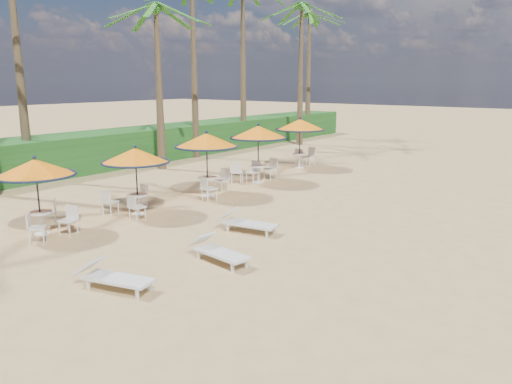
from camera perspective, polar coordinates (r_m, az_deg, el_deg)
ground at (r=11.83m, az=-11.37°, el=-9.45°), size 160.00×160.00×0.00m
scrub_hedge at (r=28.61m, az=-13.04°, el=5.30°), size 3.00×40.00×1.80m
station_0 at (r=15.53m, az=-23.63°, el=1.55°), size 2.23×2.23×2.32m
station_1 at (r=16.89m, az=-13.73°, el=3.13°), size 2.25×2.25×2.35m
station_2 at (r=19.18m, az=-5.55°, el=5.23°), size 2.44×2.44×2.55m
station_3 at (r=21.71m, az=0.17°, el=6.05°), size 2.50×2.50×2.60m
station_4 at (r=25.50m, az=5.12°, el=7.18°), size 2.50×2.54×2.61m
lounger_near at (r=11.30m, az=-16.24°, el=-9.17°), size 1.87×1.00×0.64m
lounger_mid at (r=12.46m, az=-4.51°, el=-6.60°), size 1.86×0.80×0.64m
lounger_far at (r=14.80m, az=-1.30°, el=-3.40°), size 1.91×0.87×0.66m
palm_3 at (r=25.60m, az=-11.34°, el=18.86°), size 5.00×5.00×8.01m
palm_6 at (r=35.17m, az=5.25°, el=19.50°), size 5.00×5.00×9.44m
palm_7 at (r=39.74m, az=6.14°, el=18.66°), size 5.00×5.00×9.42m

